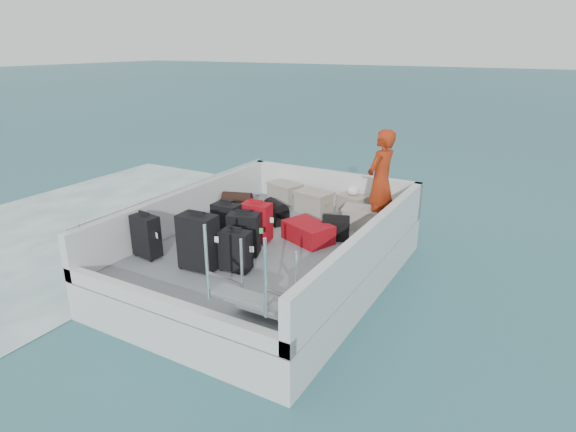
# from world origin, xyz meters

# --- Properties ---
(ground) EXTENTS (160.00, 160.00, 0.00)m
(ground) POSITION_xyz_m (0.00, 0.00, 0.00)
(ground) COLOR #174653
(ground) RESTS_ON ground
(wake_foam) EXTENTS (10.00, 10.00, 0.00)m
(wake_foam) POSITION_xyz_m (-4.80, 0.00, 0.00)
(wake_foam) COLOR white
(wake_foam) RESTS_ON ground
(ferry_hull) EXTENTS (3.60, 5.00, 0.60)m
(ferry_hull) POSITION_xyz_m (0.00, 0.00, 0.30)
(ferry_hull) COLOR silver
(ferry_hull) RESTS_ON ground
(deck) EXTENTS (3.30, 4.70, 0.02)m
(deck) POSITION_xyz_m (0.00, 0.00, 0.61)
(deck) COLOR slate
(deck) RESTS_ON ferry_hull
(deck_fittings) EXTENTS (3.60, 5.00, 0.90)m
(deck_fittings) POSITION_xyz_m (0.35, -0.32, 0.99)
(deck_fittings) COLOR silver
(deck_fittings) RESTS_ON deck
(suitcase_0) EXTENTS (0.46, 0.30, 0.67)m
(suitcase_0) POSITION_xyz_m (-1.39, -1.33, 0.96)
(suitcase_0) COLOR black
(suitcase_0) RESTS_ON deck
(suitcase_1) EXTENTS (0.41, 0.27, 0.58)m
(suitcase_1) POSITION_xyz_m (-0.92, -0.77, 0.91)
(suitcase_1) COLOR black
(suitcase_1) RESTS_ON deck
(suitcase_2) EXTENTS (0.40, 0.34, 0.50)m
(suitcase_2) POSITION_xyz_m (-0.86, 0.17, 0.87)
(suitcase_2) COLOR black
(suitcase_2) RESTS_ON deck
(suitcase_3) EXTENTS (0.57, 0.36, 0.83)m
(suitcase_3) POSITION_xyz_m (-0.42, -1.26, 1.04)
(suitcase_3) COLOR black
(suitcase_3) RESTS_ON deck
(suitcase_4) EXTENTS (0.46, 0.27, 0.67)m
(suitcase_4) POSITION_xyz_m (-0.67, -0.25, 0.95)
(suitcase_4) COLOR black
(suitcase_4) RESTS_ON deck
(suitcase_5) EXTENTS (0.51, 0.34, 0.66)m
(suitcase_5) POSITION_xyz_m (-0.27, 0.04, 0.95)
(suitcase_5) COLOR maroon
(suitcase_5) RESTS_ON deck
(suitcase_6) EXTENTS (0.47, 0.32, 0.61)m
(suitcase_6) POSITION_xyz_m (0.07, -1.04, 0.92)
(suitcase_6) COLOR black
(suitcase_6) RESTS_ON deck
(suitcase_7) EXTENTS (0.54, 0.41, 0.67)m
(suitcase_7) POSITION_xyz_m (-0.15, -0.51, 0.95)
(suitcase_7) COLOR black
(suitcase_7) RESTS_ON deck
(suitcase_8) EXTENTS (0.94, 0.79, 0.32)m
(suitcase_8) POSITION_xyz_m (0.47, 0.46, 0.78)
(suitcase_8) COLOR maroon
(suitcase_8) RESTS_ON deck
(duffel_0) EXTENTS (0.63, 0.46, 0.32)m
(duffel_0) POSITION_xyz_m (-1.37, 1.04, 0.78)
(duffel_0) COLOR black
(duffel_0) RESTS_ON deck
(duffel_1) EXTENTS (0.59, 0.52, 0.32)m
(duffel_1) POSITION_xyz_m (-0.45, 0.96, 0.78)
(duffel_1) COLOR black
(duffel_1) RESTS_ON deck
(duffel_2) EXTENTS (0.51, 0.43, 0.32)m
(duffel_2) POSITION_xyz_m (0.83, 0.79, 0.78)
(duffel_2) COLOR black
(duffel_2) RESTS_ON deck
(crate_0) EXTENTS (0.72, 0.59, 0.38)m
(crate_0) POSITION_xyz_m (-0.92, 2.09, 0.81)
(crate_0) COLOR #9C9488
(crate_0) RESTS_ON deck
(crate_1) EXTENTS (0.72, 0.56, 0.39)m
(crate_1) POSITION_xyz_m (-0.11, 1.83, 0.81)
(crate_1) COLOR #9C9488
(crate_1) RESTS_ON deck
(crate_2) EXTENTS (0.60, 0.49, 0.32)m
(crate_2) POSITION_xyz_m (0.54, 2.20, 0.78)
(crate_2) COLOR #9C9488
(crate_2) RESTS_ON deck
(crate_3) EXTENTS (0.66, 0.51, 0.35)m
(crate_3) POSITION_xyz_m (1.00, 1.46, 0.80)
(crate_3) COLOR #9C9488
(crate_3) RESTS_ON deck
(yellow_bag) EXTENTS (0.28, 0.26, 0.22)m
(yellow_bag) POSITION_xyz_m (1.01, 1.80, 0.73)
(yellow_bag) COLOR gold
(yellow_bag) RESTS_ON deck
(white_bag) EXTENTS (0.24, 0.24, 0.18)m
(white_bag) POSITION_xyz_m (0.54, 2.20, 1.03)
(white_bag) COLOR white
(white_bag) RESTS_ON crate_2
(passenger) EXTENTS (0.56, 0.74, 1.78)m
(passenger) POSITION_xyz_m (1.30, 1.56, 1.51)
(passenger) COLOR red
(passenger) RESTS_ON deck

